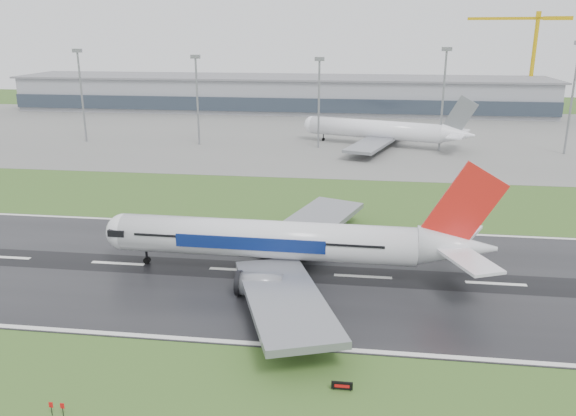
# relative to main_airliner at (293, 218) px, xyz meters

# --- Properties ---
(ground) EXTENTS (520.00, 520.00, 0.00)m
(ground) POSITION_rel_main_airliner_xyz_m (-29.00, -0.21, -9.12)
(ground) COLOR #32551F
(ground) RESTS_ON ground
(runway) EXTENTS (400.00, 45.00, 0.10)m
(runway) POSITION_rel_main_airliner_xyz_m (-29.00, -0.21, -9.07)
(runway) COLOR black
(runway) RESTS_ON ground
(apron) EXTENTS (400.00, 130.00, 0.08)m
(apron) POSITION_rel_main_airliner_xyz_m (-29.00, 124.79, -9.08)
(apron) COLOR slate
(apron) RESTS_ON ground
(terminal) EXTENTS (240.00, 36.00, 15.00)m
(terminal) POSITION_rel_main_airliner_xyz_m (-29.00, 184.79, -1.62)
(terminal) COLOR gray
(terminal) RESTS_ON ground
(main_airliner) EXTENTS (62.10, 59.24, 18.04)m
(main_airliner) POSITION_rel_main_airliner_xyz_m (0.00, 0.00, 0.00)
(main_airliner) COLOR silver
(main_airliner) RESTS_ON runway
(parked_airliner) EXTENTS (71.27, 68.68, 16.91)m
(parked_airliner) POSITION_rel_main_airliner_xyz_m (16.12, 105.52, -0.58)
(parked_airliner) COLOR white
(parked_airliner) RESTS_ON apron
(tower_crane) EXTENTS (43.64, 14.89, 44.19)m
(tower_crane) POSITION_rel_main_airliner_xyz_m (85.87, 199.79, 12.98)
(tower_crane) COLOR #CFA30A
(tower_crane) RESTS_ON ground
(runway_sign) EXTENTS (2.28, 0.89, 1.04)m
(runway_sign) POSITION_rel_main_airliner_xyz_m (8.98, -30.04, -8.60)
(runway_sign) COLOR black
(runway_sign) RESTS_ON ground
(floodmast_1) EXTENTS (0.64, 0.64, 29.43)m
(floodmast_1) POSITION_rel_main_airliner_xyz_m (-83.27, 99.79, 5.60)
(floodmast_1) COLOR gray
(floodmast_1) RESTS_ON ground
(floodmast_2) EXTENTS (0.64, 0.64, 27.75)m
(floodmast_2) POSITION_rel_main_airliner_xyz_m (-43.69, 99.79, 4.76)
(floodmast_2) COLOR gray
(floodmast_2) RESTS_ON ground
(floodmast_3) EXTENTS (0.64, 0.64, 27.30)m
(floodmast_3) POSITION_rel_main_airliner_xyz_m (-4.12, 99.79, 4.53)
(floodmast_3) COLOR gray
(floodmast_3) RESTS_ON ground
(floodmast_4) EXTENTS (0.64, 0.64, 30.43)m
(floodmast_4) POSITION_rel_main_airliner_xyz_m (34.05, 99.79, 6.10)
(floodmast_4) COLOR gray
(floodmast_4) RESTS_ON ground
(floodmast_5) EXTENTS (0.64, 0.64, 32.35)m
(floodmast_5) POSITION_rel_main_airliner_xyz_m (71.62, 99.79, 7.06)
(floodmast_5) COLOR gray
(floodmast_5) RESTS_ON ground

